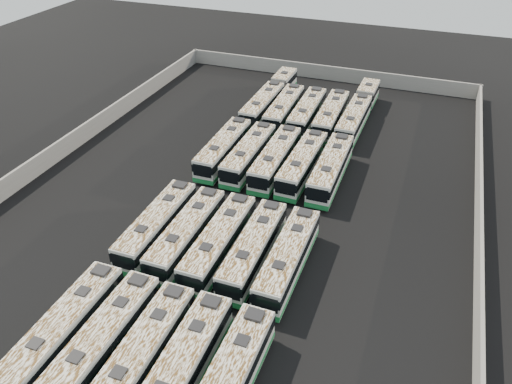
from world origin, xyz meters
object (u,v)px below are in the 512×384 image
object	(u,v)px
bus_midfront_far_left	(157,225)
bus_midfront_far_right	(288,259)
bus_midback_center	(275,159)
bus_back_far_right	(358,111)
bus_front_far_left	(65,330)
bus_back_right	(331,116)
bus_midback_far_left	(224,149)
bus_back_left	(284,109)
bus_front_center	(142,355)
bus_midback_left	(249,154)
bus_midback_right	(302,164)
bus_back_far_left	(270,97)
bus_midfront_right	(253,249)
bus_back_center	(307,113)
bus_midfront_left	(187,234)
bus_front_right	(181,369)
bus_midfront_center	(219,242)
bus_midback_far_right	(331,169)
bus_front_left	(103,342)

from	to	relation	value
bus_midfront_far_left	bus_midfront_far_right	size ratio (longest dim) A/B	1.00
bus_midback_center	bus_back_far_right	bearing A→B (deg)	68.41
bus_front_far_left	bus_back_right	world-z (taller)	bus_back_right
bus_midback_far_left	bus_back_far_right	bearing A→B (deg)	51.04
bus_front_far_left	bus_back_left	distance (m)	40.03
bus_midback_center	bus_front_center	bearing A→B (deg)	-90.23
bus_front_center	bus_midback_center	bearing A→B (deg)	89.49
bus_front_far_left	bus_midback_left	xyz separation A→B (m)	(3.03, 27.30, 0.00)
bus_midback_right	bus_back_far_left	bearing A→B (deg)	121.21
bus_midback_left	bus_back_right	size ratio (longest dim) A/B	0.99
bus_back_left	bus_midback_far_left	bearing A→B (deg)	-105.47
bus_back_far_right	bus_back_left	bearing A→B (deg)	-161.17
bus_midfront_right	bus_back_far_right	world-z (taller)	bus_back_far_right
bus_front_center	bus_midback_center	world-z (taller)	bus_midback_center
bus_midback_center	bus_back_center	bearing A→B (deg)	89.79
bus_midback_left	bus_back_left	xyz separation A→B (m)	(0.01, 12.62, 0.01)
bus_front_center	bus_front_far_left	bearing A→B (deg)	179.44
bus_midfront_left	bus_midback_far_left	xyz separation A→B (m)	(-3.12, 15.07, 0.01)
bus_front_right	bus_back_far_right	xyz separation A→B (m)	(3.12, 42.92, -0.04)
bus_front_right	bus_midback_far_left	bearing A→B (deg)	107.75
bus_front_far_left	bus_back_far_right	world-z (taller)	bus_front_far_left
bus_midback_far_left	bus_midback_right	xyz separation A→B (m)	(9.15, -0.13, 0.01)
bus_midback_far_left	bus_midback_center	distance (m)	6.17
bus_midfront_far_left	bus_midfront_center	xyz separation A→B (m)	(6.10, -0.24, 0.02)
bus_midfront_center	bus_midback_far_left	size ratio (longest dim) A/B	1.00
bus_midback_right	bus_back_far_left	distance (m)	18.11
bus_front_far_left	bus_midfront_center	xyz separation A→B (m)	(6.12, 12.37, 0.01)
bus_midback_center	bus_midfront_center	bearing A→B (deg)	-90.25
bus_midfront_left	bus_midback_right	size ratio (longest dim) A/B	0.99
bus_back_center	bus_midfront_far_left	bearing A→B (deg)	-103.43
bus_midfront_far_left	bus_midfront_far_right	distance (m)	12.17
bus_back_left	bus_back_far_right	bearing A→B (deg)	16.32
bus_midfront_far_left	bus_midfront_left	world-z (taller)	bus_midfront_left
bus_midback_right	bus_back_center	size ratio (longest dim) A/B	1.00
bus_midback_right	bus_midfront_right	bearing A→B (deg)	-88.61
bus_midfront_left	bus_front_center	bearing A→B (deg)	-76.37
bus_midfront_far_left	bus_midfront_left	size ratio (longest dim) A/B	1.00
bus_front_far_left	bus_front_center	xyz separation A→B (m)	(6.13, 0.00, -0.01)
bus_midback_left	bus_midback_far_left	bearing A→B (deg)	176.93
bus_back_far_right	bus_back_right	bearing A→B (deg)	-136.21
bus_midfront_right	bus_midback_left	size ratio (longest dim) A/B	0.99
bus_midfront_far_right	bus_midback_far_right	world-z (taller)	bus_midback_far_right
bus_front_center	bus_midfront_far_right	xyz separation A→B (m)	(6.05, 12.38, 0.00)
bus_front_left	bus_back_center	size ratio (longest dim) A/B	1.00
bus_front_far_left	bus_back_far_right	size ratio (longest dim) A/B	0.65
bus_midback_right	bus_midback_far_right	size ratio (longest dim) A/B	0.99
bus_front_right	bus_back_center	xyz separation A→B (m)	(-2.95, 40.02, -0.01)
bus_midfront_far_left	bus_midback_right	world-z (taller)	bus_midback_right
bus_midfront_left	bus_midback_far_right	world-z (taller)	bus_midback_far_right
bus_back_left	bus_back_center	world-z (taller)	same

